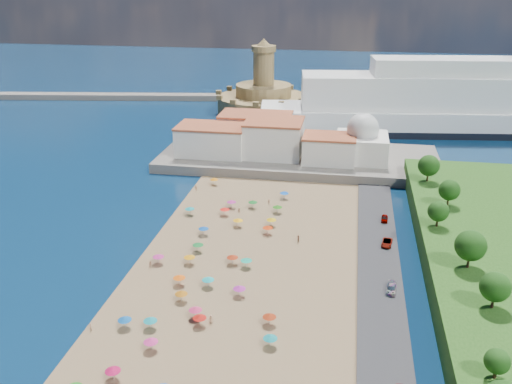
# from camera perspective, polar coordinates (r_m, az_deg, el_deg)

# --- Properties ---
(ground) EXTENTS (700.00, 700.00, 0.00)m
(ground) POSITION_cam_1_polar(r_m,az_deg,el_deg) (123.43, -3.82, -7.55)
(ground) COLOR #071938
(ground) RESTS_ON ground
(terrace) EXTENTS (90.00, 36.00, 3.00)m
(terrace) POSITION_cam_1_polar(r_m,az_deg,el_deg) (187.77, 4.29, 3.33)
(terrace) COLOR #59544C
(terrace) RESTS_ON ground
(jetty) EXTENTS (18.00, 70.00, 2.40)m
(jetty) POSITION_cam_1_polar(r_m,az_deg,el_deg) (223.95, -0.46, 6.31)
(jetty) COLOR #59544C
(jetty) RESTS_ON ground
(breakwater) EXTENTS (199.03, 34.77, 2.60)m
(breakwater) POSITION_cam_1_polar(r_m,az_deg,el_deg) (297.33, -18.01, 9.10)
(breakwater) COLOR #59544C
(breakwater) RESTS_ON ground
(waterfront_buildings) EXTENTS (57.00, 29.00, 11.00)m
(waterfront_buildings) POSITION_cam_1_polar(r_m,az_deg,el_deg) (188.08, 0.38, 5.45)
(waterfront_buildings) COLOR silver
(waterfront_buildings) RESTS_ON terrace
(domed_building) EXTENTS (16.00, 16.00, 15.00)m
(domed_building) POSITION_cam_1_polar(r_m,az_deg,el_deg) (182.99, 10.55, 4.99)
(domed_building) COLOR silver
(domed_building) RESTS_ON terrace
(fortress) EXTENTS (40.00, 40.00, 32.40)m
(fortress) POSITION_cam_1_polar(r_m,az_deg,el_deg) (251.41, 0.76, 9.28)
(fortress) COLOR #A38B51
(fortress) RESTS_ON ground
(cruise_ship) EXTENTS (160.78, 42.93, 34.78)m
(cruise_ship) POSITION_cam_1_polar(r_m,az_deg,el_deg) (236.27, 20.29, 8.07)
(cruise_ship) COLOR black
(cruise_ship) RESTS_ON ground
(beach_parasols) EXTENTS (31.83, 116.51, 2.20)m
(beach_parasols) POSITION_cam_1_polar(r_m,az_deg,el_deg) (109.59, -6.10, -10.40)
(beach_parasols) COLOR gray
(beach_parasols) RESTS_ON beach
(beachgoers) EXTENTS (35.38, 97.83, 1.85)m
(beachgoers) POSITION_cam_1_polar(r_m,az_deg,el_deg) (119.21, -4.93, -8.11)
(beachgoers) COLOR tan
(beachgoers) RESTS_ON beach
(parked_cars) EXTENTS (2.91, 67.59, 1.35)m
(parked_cars) POSITION_cam_1_polar(r_m,az_deg,el_deg) (124.68, 13.16, -7.09)
(parked_cars) COLOR gray
(parked_cars) RESTS_ON promenade
(hillside_trees) EXTENTS (10.56, 107.53, 7.68)m
(hillside_trees) POSITION_cam_1_polar(r_m,az_deg,el_deg) (115.32, 20.01, -5.42)
(hillside_trees) COLOR #382314
(hillside_trees) RESTS_ON hillside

